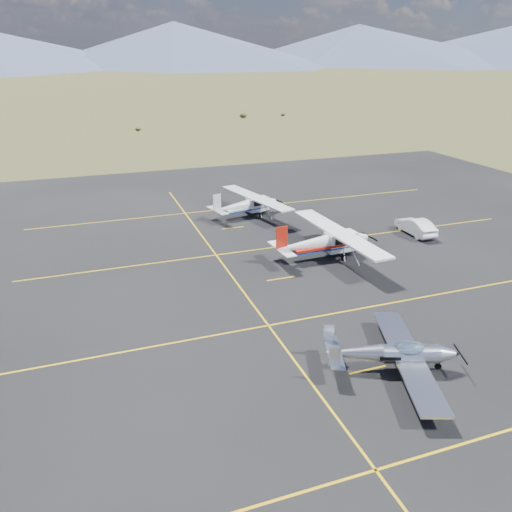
{
  "coord_description": "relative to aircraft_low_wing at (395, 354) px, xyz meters",
  "views": [
    {
      "loc": [
        -14.76,
        -20.57,
        14.18
      ],
      "look_at": [
        -4.54,
        8.18,
        1.6
      ],
      "focal_mm": 35.0,
      "sensor_mm": 36.0,
      "label": 1
    }
  ],
  "objects": [
    {
      "name": "ground",
      "position": [
        1.84,
        3.87,
        -0.9
      ],
      "size": [
        1600.0,
        1600.0,
        0.0
      ],
      "primitive_type": "plane",
      "color": "#383D1C",
      "rests_on": "ground"
    },
    {
      "name": "aircraft_cessna",
      "position": [
        3.25,
        13.73,
        0.39
      ],
      "size": [
        6.84,
        11.41,
        2.89
      ],
      "rotation": [
        0.0,
        0.0,
        0.05
      ],
      "color": "white",
      "rests_on": "apron"
    },
    {
      "name": "aircraft_low_wing",
      "position": [
        0.0,
        0.0,
        0.0
      ],
      "size": [
        6.31,
        8.51,
        1.87
      ],
      "rotation": [
        0.0,
        0.0,
        -0.34
      ],
      "color": "silver",
      "rests_on": "apron"
    },
    {
      "name": "apron",
      "position": [
        1.84,
        10.87,
        -0.9
      ],
      "size": [
        72.0,
        72.0,
        0.02
      ],
      "primitive_type": "cube",
      "color": "black",
      "rests_on": "ground"
    },
    {
      "name": "aircraft_plain",
      "position": [
        1.05,
        25.12,
        0.24
      ],
      "size": [
        6.58,
        10.09,
        2.56
      ],
      "rotation": [
        0.0,
        0.0,
        0.25
      ],
      "color": "silver",
      "rests_on": "apron"
    },
    {
      "name": "sedan",
      "position": [
        12.71,
        15.77,
        -0.2
      ],
      "size": [
        1.55,
        4.17,
        1.36
      ],
      "primitive_type": "imported",
      "rotation": [
        0.0,
        0.0,
        3.11
      ],
      "color": "white",
      "rests_on": "apron"
    }
  ]
}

